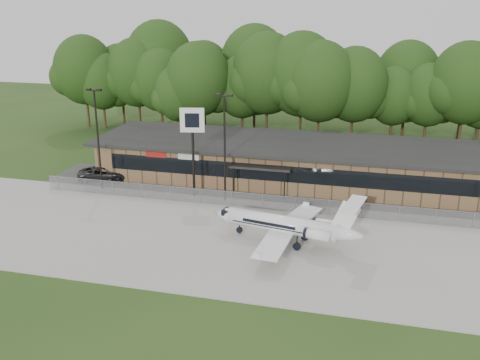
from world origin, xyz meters
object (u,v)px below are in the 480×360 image
(suv, at_px, (104,173))
(business_jet, at_px, (288,226))
(pole_sign, at_px, (192,130))
(terminal, at_px, (290,161))

(suv, bearing_deg, business_jet, -137.06)
(suv, xyz_separation_m, pole_sign, (10.97, -2.41, 5.95))
(business_jet, bearing_deg, terminal, 109.36)
(business_jet, distance_m, pole_sign, 14.45)
(pole_sign, bearing_deg, suv, 155.47)
(terminal, relative_size, pole_sign, 4.68)
(terminal, bearing_deg, pole_sign, -139.01)
(terminal, distance_m, business_jet, 15.70)
(terminal, xyz_separation_m, pole_sign, (-8.22, -7.14, 4.52))
(terminal, bearing_deg, business_jet, -81.33)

